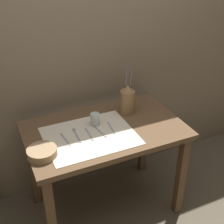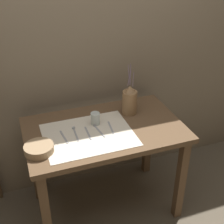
% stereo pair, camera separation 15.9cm
% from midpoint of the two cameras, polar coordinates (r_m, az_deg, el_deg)
% --- Properties ---
extents(ground_plane, '(12.00, 12.00, 0.00)m').
position_cam_midpoint_polar(ground_plane, '(2.79, 0.48, -16.60)').
color(ground_plane, brown).
extents(stone_wall_back, '(7.00, 0.06, 2.40)m').
position_cam_midpoint_polar(stone_wall_back, '(2.49, -3.16, 10.67)').
color(stone_wall_back, '#7A6B56').
rests_on(stone_wall_back, ground_plane).
extents(wooden_table, '(1.15, 0.71, 0.79)m').
position_cam_midpoint_polar(wooden_table, '(2.34, 0.55, -5.31)').
color(wooden_table, brown).
rests_on(wooden_table, ground_plane).
extents(linen_cloth, '(0.62, 0.49, 0.00)m').
position_cam_midpoint_polar(linen_cloth, '(2.20, -2.24, -4.21)').
color(linen_cloth, beige).
rests_on(linen_cloth, wooden_table).
extents(pitcher_with_flowers, '(0.11, 0.11, 0.41)m').
position_cam_midpoint_polar(pitcher_with_flowers, '(2.42, 5.13, 2.04)').
color(pitcher_with_flowers, olive).
rests_on(pitcher_with_flowers, wooden_table).
extents(wooden_bowl, '(0.19, 0.19, 0.05)m').
position_cam_midpoint_polar(wooden_bowl, '(2.06, -11.05, -6.66)').
color(wooden_bowl, '#9E7F5B').
rests_on(wooden_bowl, wooden_table).
extents(glass_tumbler_near, '(0.07, 0.07, 0.09)m').
position_cam_midpoint_polar(glass_tumbler_near, '(2.29, -1.10, -1.22)').
color(glass_tumbler_near, '#B7C1BC').
rests_on(glass_tumbler_near, wooden_table).
extents(knife_center, '(0.03, 0.17, 0.00)m').
position_cam_midpoint_polar(knife_center, '(2.18, -6.72, -4.60)').
color(knife_center, '#939399').
rests_on(knife_center, wooden_table).
extents(spoon_outer, '(0.02, 0.18, 0.02)m').
position_cam_midpoint_polar(spoon_outer, '(2.24, -4.89, -3.40)').
color(spoon_outer, '#939399').
rests_on(spoon_outer, wooden_table).
extents(fork_outer, '(0.02, 0.17, 0.00)m').
position_cam_midpoint_polar(fork_outer, '(2.21, -2.36, -3.93)').
color(fork_outer, '#939399').
rests_on(fork_outer, wooden_table).
extents(spoon_inner, '(0.04, 0.18, 0.02)m').
position_cam_midpoint_polar(spoon_inner, '(2.27, -0.88, -2.89)').
color(spoon_inner, '#939399').
rests_on(spoon_inner, wooden_table).
extents(fork_inner, '(0.03, 0.17, 0.00)m').
position_cam_midpoint_polar(fork_inner, '(2.27, 1.80, -2.92)').
color(fork_inner, '#939399').
rests_on(fork_inner, wooden_table).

